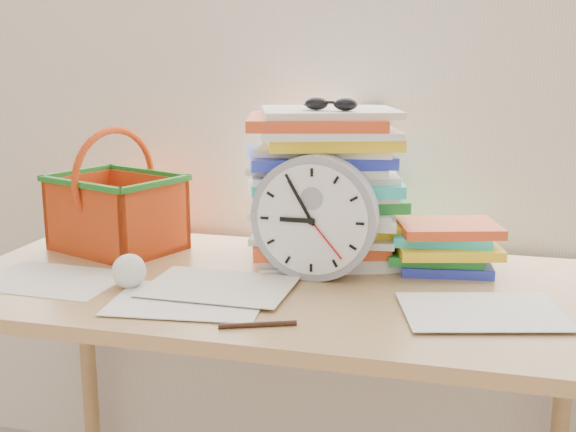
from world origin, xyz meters
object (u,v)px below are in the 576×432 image
(paper_stack, at_px, (323,185))
(clock, at_px, (315,218))
(basket, at_px, (116,190))
(book_stack, at_px, (440,246))
(desk, at_px, (274,314))

(paper_stack, height_order, clock, paper_stack)
(basket, bearing_deg, book_stack, 23.19)
(paper_stack, xyz_separation_m, book_stack, (0.28, -0.01, -0.13))
(paper_stack, bearing_deg, desk, -108.14)
(basket, bearing_deg, desk, 1.84)
(desk, height_order, paper_stack, paper_stack)
(clock, height_order, book_stack, clock)
(desk, xyz_separation_m, clock, (0.08, 0.05, 0.21))
(desk, relative_size, paper_stack, 3.90)
(paper_stack, bearing_deg, clock, -84.57)
(desk, xyz_separation_m, paper_stack, (0.07, 0.20, 0.25))
(book_stack, height_order, basket, basket)
(desk, height_order, book_stack, book_stack)
(clock, bearing_deg, basket, 168.40)
(clock, distance_m, basket, 0.54)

